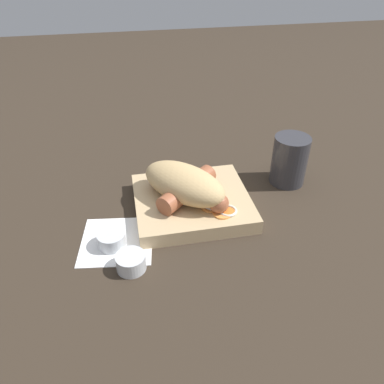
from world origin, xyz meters
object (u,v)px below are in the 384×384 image
object	(u,v)px
bread_roll	(184,184)
sausage	(188,190)
condiment_cup_near	(112,240)
drink_glass	(289,160)
food_tray	(192,202)
condiment_cup_far	(131,263)

from	to	relation	value
bread_roll	sausage	world-z (taller)	bread_roll
condiment_cup_near	drink_glass	bearing A→B (deg)	19.35
food_tray	condiment_cup_near	distance (m)	0.17
sausage	condiment_cup_far	bearing A→B (deg)	-131.49
bread_roll	food_tray	bearing A→B (deg)	7.95
food_tray	condiment_cup_far	bearing A→B (deg)	-132.95
sausage	condiment_cup_far	distance (m)	0.18
drink_glass	condiment_cup_near	bearing A→B (deg)	-160.65
condiment_cup_near	food_tray	bearing A→B (deg)	26.31
sausage	drink_glass	size ratio (longest dim) A/B	1.34
food_tray	drink_glass	bearing A→B (deg)	14.00
drink_glass	sausage	bearing A→B (deg)	-165.89
bread_roll	drink_glass	size ratio (longest dim) A/B	1.79
bread_roll	condiment_cup_far	bearing A→B (deg)	-129.72
bread_roll	sausage	distance (m)	0.02
bread_roll	condiment_cup_near	size ratio (longest dim) A/B	3.88
sausage	condiment_cup_near	distance (m)	0.16
sausage	condiment_cup_far	world-z (taller)	sausage
condiment_cup_near	drink_glass	world-z (taller)	drink_glass
food_tray	condiment_cup_near	world-z (taller)	food_tray
drink_glass	food_tray	bearing A→B (deg)	-166.00
food_tray	bread_roll	xyz separation A→B (m)	(-0.01, -0.00, 0.05)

